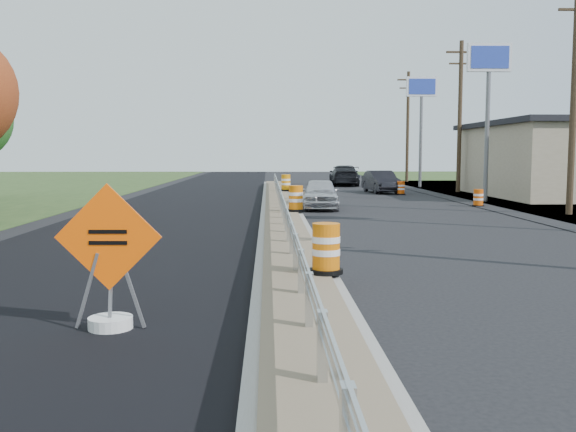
{
  "coord_description": "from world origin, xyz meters",
  "views": [
    {
      "loc": [
        -0.53,
        -16.1,
        2.45
      ],
      "look_at": [
        -0.09,
        -2.28,
        1.1
      ],
      "focal_mm": 40.0,
      "sensor_mm": 36.0,
      "label": 1
    }
  ],
  "objects_px": {
    "barrel_median_mid": "(296,199)",
    "barrel_shoulder_near": "(478,198)",
    "car_silver": "(320,194)",
    "car_dark_far": "(344,175)",
    "caution_sign": "(110,293)",
    "car_dark_mid": "(381,182)",
    "barrel_median_far": "(286,183)",
    "barrel_median_near": "(326,249)",
    "barrel_shoulder_mid": "(401,188)"
  },
  "relations": [
    {
      "from": "barrel_median_mid",
      "to": "barrel_shoulder_near",
      "type": "relative_size",
      "value": 1.24
    },
    {
      "from": "car_silver",
      "to": "car_dark_far",
      "type": "xyz_separation_m",
      "value": [
        3.52,
        20.59,
        0.1
      ]
    },
    {
      "from": "caution_sign",
      "to": "barrel_median_mid",
      "type": "distance_m",
      "value": 16.01
    },
    {
      "from": "caution_sign",
      "to": "car_dark_far",
      "type": "bearing_deg",
      "value": 80.34
    },
    {
      "from": "barrel_median_mid",
      "to": "car_dark_mid",
      "type": "distance_m",
      "value": 16.41
    },
    {
      "from": "barrel_median_mid",
      "to": "car_dark_mid",
      "type": "height_order",
      "value": "car_dark_mid"
    },
    {
      "from": "barrel_median_far",
      "to": "car_dark_far",
      "type": "distance_m",
      "value": 11.93
    },
    {
      "from": "barrel_median_near",
      "to": "barrel_shoulder_near",
      "type": "distance_m",
      "value": 19.53
    },
    {
      "from": "barrel_shoulder_mid",
      "to": "car_dark_mid",
      "type": "height_order",
      "value": "car_dark_mid"
    },
    {
      "from": "car_dark_mid",
      "to": "car_dark_far",
      "type": "distance_m",
      "value": 9.18
    },
    {
      "from": "barrel_median_near",
      "to": "car_dark_mid",
      "type": "relative_size",
      "value": 0.22
    },
    {
      "from": "barrel_median_far",
      "to": "barrel_shoulder_near",
      "type": "distance_m",
      "value": 12.28
    },
    {
      "from": "barrel_median_far",
      "to": "car_dark_mid",
      "type": "bearing_deg",
      "value": 17.01
    },
    {
      "from": "barrel_shoulder_mid",
      "to": "car_silver",
      "type": "bearing_deg",
      "value": -120.36
    },
    {
      "from": "barrel_median_mid",
      "to": "barrel_median_far",
      "type": "distance_m",
      "value": 13.44
    },
    {
      "from": "barrel_median_far",
      "to": "barrel_median_near",
      "type": "bearing_deg",
      "value": -90.0
    },
    {
      "from": "caution_sign",
      "to": "car_dark_mid",
      "type": "xyz_separation_m",
      "value": [
        9.28,
        30.94,
        0.17
      ]
    },
    {
      "from": "caution_sign",
      "to": "barrel_shoulder_mid",
      "type": "xyz_separation_m",
      "value": [
        10.13,
        29.0,
        -0.13
      ]
    },
    {
      "from": "car_dark_far",
      "to": "barrel_shoulder_near",
      "type": "bearing_deg",
      "value": 105.03
    },
    {
      "from": "barrel_median_near",
      "to": "barrel_shoulder_near",
      "type": "height_order",
      "value": "barrel_median_near"
    },
    {
      "from": "caution_sign",
      "to": "barrel_shoulder_near",
      "type": "bearing_deg",
      "value": 61.38
    },
    {
      "from": "caution_sign",
      "to": "barrel_shoulder_near",
      "type": "distance_m",
      "value": 23.63
    },
    {
      "from": "barrel_median_far",
      "to": "barrel_median_mid",
      "type": "bearing_deg",
      "value": -90.0
    },
    {
      "from": "caution_sign",
      "to": "barrel_shoulder_mid",
      "type": "distance_m",
      "value": 30.72
    },
    {
      "from": "barrel_median_near",
      "to": "barrel_shoulder_mid",
      "type": "relative_size",
      "value": 1.16
    },
    {
      "from": "caution_sign",
      "to": "barrel_median_far",
      "type": "xyz_separation_m",
      "value": [
        3.28,
        29.1,
        0.18
      ]
    },
    {
      "from": "barrel_median_mid",
      "to": "barrel_shoulder_mid",
      "type": "relative_size",
      "value": 1.24
    },
    {
      "from": "car_silver",
      "to": "barrel_median_far",
      "type": "bearing_deg",
      "value": 101.34
    },
    {
      "from": "caution_sign",
      "to": "barrel_median_mid",
      "type": "relative_size",
      "value": 2.05
    },
    {
      "from": "car_silver",
      "to": "car_dark_far",
      "type": "relative_size",
      "value": 0.74
    },
    {
      "from": "caution_sign",
      "to": "barrel_shoulder_mid",
      "type": "bearing_deg",
      "value": 72.46
    },
    {
      "from": "barrel_shoulder_mid",
      "to": "car_dark_mid",
      "type": "xyz_separation_m",
      "value": [
        -0.85,
        1.94,
        0.3
      ]
    },
    {
      "from": "caution_sign",
      "to": "barrel_shoulder_near",
      "type": "xyz_separation_m",
      "value": [
        11.93,
        20.39,
        -0.13
      ]
    },
    {
      "from": "barrel_median_far",
      "to": "car_silver",
      "type": "distance_m",
      "value": 9.75
    },
    {
      "from": "barrel_median_mid",
      "to": "car_dark_far",
      "type": "bearing_deg",
      "value": 78.92
    },
    {
      "from": "barrel_shoulder_mid",
      "to": "car_silver",
      "type": "distance_m",
      "value": 11.09
    },
    {
      "from": "caution_sign",
      "to": "car_silver",
      "type": "xyz_separation_m",
      "value": [
        4.53,
        19.44,
        0.16
      ]
    },
    {
      "from": "barrel_shoulder_near",
      "to": "barrel_median_far",
      "type": "bearing_deg",
      "value": 134.8
    },
    {
      "from": "barrel_shoulder_near",
      "to": "car_dark_far",
      "type": "height_order",
      "value": "car_dark_far"
    },
    {
      "from": "car_silver",
      "to": "caution_sign",
      "type": "bearing_deg",
      "value": -99.15
    },
    {
      "from": "barrel_median_near",
      "to": "barrel_shoulder_mid",
      "type": "xyz_separation_m",
      "value": [
        6.85,
        26.11,
        -0.29
      ]
    },
    {
      "from": "barrel_median_far",
      "to": "car_silver",
      "type": "bearing_deg",
      "value": -82.63
    },
    {
      "from": "barrel_shoulder_near",
      "to": "car_dark_mid",
      "type": "bearing_deg",
      "value": 104.12
    },
    {
      "from": "car_dark_mid",
      "to": "barrel_median_far",
      "type": "bearing_deg",
      "value": -169.36
    },
    {
      "from": "barrel_median_far",
      "to": "barrel_shoulder_mid",
      "type": "bearing_deg",
      "value": -0.86
    },
    {
      "from": "barrel_median_far",
      "to": "car_silver",
      "type": "relative_size",
      "value": 0.25
    },
    {
      "from": "barrel_shoulder_near",
      "to": "car_dark_far",
      "type": "distance_m",
      "value": 20.02
    },
    {
      "from": "barrel_median_near",
      "to": "barrel_median_far",
      "type": "relative_size",
      "value": 0.96
    },
    {
      "from": "barrel_median_mid",
      "to": "car_dark_mid",
      "type": "xyz_separation_m",
      "value": [
        6.0,
        15.27,
        -0.02
      ]
    },
    {
      "from": "barrel_median_near",
      "to": "car_silver",
      "type": "height_order",
      "value": "car_silver"
    }
  ]
}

